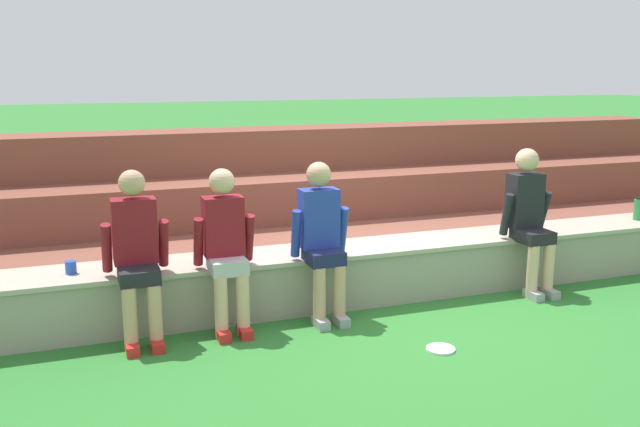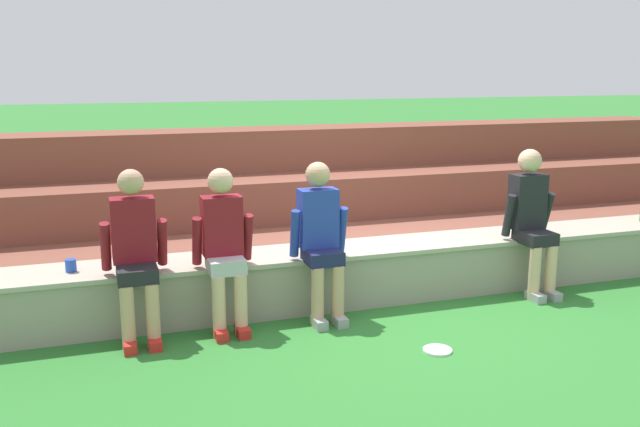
# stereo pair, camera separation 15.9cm
# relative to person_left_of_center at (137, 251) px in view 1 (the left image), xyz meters

# --- Properties ---
(ground_plane) EXTENTS (80.00, 80.00, 0.00)m
(ground_plane) POSITION_rel_person_left_of_center_xyz_m (2.16, 0.02, -0.75)
(ground_plane) COLOR #2D752D
(stone_seating_wall) EXTENTS (9.23, 0.64, 0.53)m
(stone_seating_wall) POSITION_rel_person_left_of_center_xyz_m (2.16, 0.31, -0.47)
(stone_seating_wall) COLOR gray
(stone_seating_wall) RESTS_ON ground
(brick_bleachers) EXTENTS (10.60, 2.15, 1.47)m
(brick_bleachers) POSITION_rel_person_left_of_center_xyz_m (2.16, 2.07, -0.17)
(brick_bleachers) COLOR brown
(brick_bleachers) RESTS_ON ground
(person_left_of_center) EXTENTS (0.53, 0.58, 1.39)m
(person_left_of_center) POSITION_rel_person_left_of_center_xyz_m (0.00, 0.00, 0.00)
(person_left_of_center) COLOR tan
(person_left_of_center) RESTS_ON ground
(person_center) EXTENTS (0.51, 0.52, 1.37)m
(person_center) POSITION_rel_person_left_of_center_xyz_m (0.72, -0.01, -0.01)
(person_center) COLOR #DBAD89
(person_center) RESTS_ON ground
(person_right_of_center) EXTENTS (0.52, 0.53, 1.39)m
(person_right_of_center) POSITION_rel_person_left_of_center_xyz_m (1.57, -0.03, -0.00)
(person_right_of_center) COLOR tan
(person_right_of_center) RESTS_ON ground
(person_far_right) EXTENTS (0.51, 0.57, 1.42)m
(person_far_right) POSITION_rel_person_left_of_center_xyz_m (3.75, -0.01, 0.02)
(person_far_right) COLOR #DBAD89
(person_far_right) RESTS_ON ground
(water_bottle_center_gap) EXTENTS (0.08, 0.08, 0.25)m
(water_bottle_center_gap) POSITION_rel_person_left_of_center_xyz_m (5.43, 0.32, -0.10)
(water_bottle_center_gap) COLOR green
(water_bottle_center_gap) RESTS_ON stone_seating_wall
(plastic_cup_middle) EXTENTS (0.09, 0.09, 0.11)m
(plastic_cup_middle) POSITION_rel_person_left_of_center_xyz_m (-0.51, 0.31, -0.17)
(plastic_cup_middle) COLOR blue
(plastic_cup_middle) RESTS_ON stone_seating_wall
(frisbee) EXTENTS (0.23, 0.23, 0.02)m
(frisbee) POSITION_rel_person_left_of_center_xyz_m (2.20, -1.05, -0.74)
(frisbee) COLOR white
(frisbee) RESTS_ON ground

